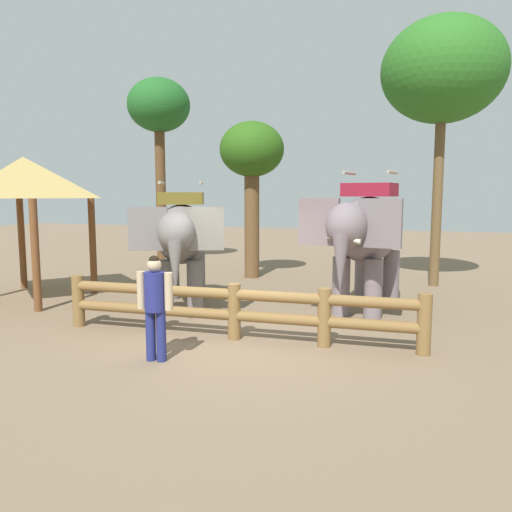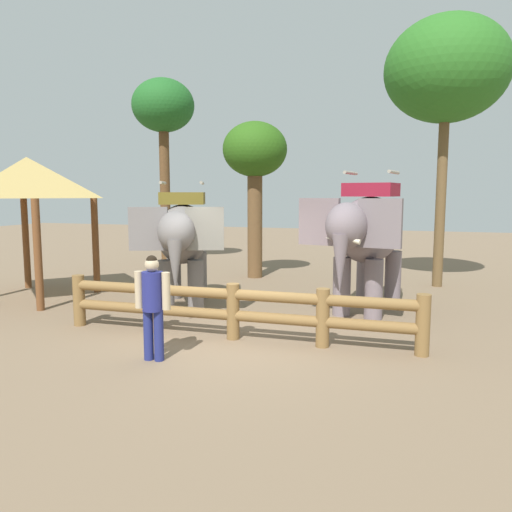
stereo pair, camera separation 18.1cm
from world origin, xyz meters
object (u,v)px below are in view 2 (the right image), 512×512
object	(u,v)px
log_fence	(233,307)
tree_far_left	(255,157)
tourist_woman_in_black	(153,300)
tree_far_right	(447,71)
elephant_near_left	(182,237)
elephant_center	(367,233)
thatched_shelter	(27,180)
tree_back_center	(163,112)

from	to	relation	value
log_fence	tree_far_left	xyz separation A→B (m)	(-1.75, 6.77, 3.26)
tree_far_left	log_fence	bearing A→B (deg)	-75.47
log_fence	tourist_woman_in_black	size ratio (longest dim) A/B	4.03
tree_far_left	tree_far_right	size ratio (longest dim) A/B	0.65
elephant_near_left	elephant_center	xyz separation A→B (m)	(4.20, 0.91, 0.13)
tree_far_left	elephant_center	bearing A→B (deg)	-43.78
log_fence	elephant_center	distance (m)	3.91
tourist_woman_in_black	thatched_shelter	size ratio (longest dim) A/B	0.48
log_fence	tree_back_center	bearing A→B (deg)	124.60
thatched_shelter	tree_back_center	xyz separation A→B (m)	(0.34, 6.69, 2.69)
elephant_near_left	tourist_woman_in_black	xyz separation A→B (m)	(1.25, -3.67, -0.68)
elephant_near_left	tourist_woman_in_black	bearing A→B (deg)	-71.18
elephant_near_left	tree_far_left	distance (m)	5.13
elephant_center	tourist_woman_in_black	size ratio (longest dim) A/B	2.22
elephant_near_left	thatched_shelter	bearing A→B (deg)	-176.87
log_fence	elephant_near_left	size ratio (longest dim) A/B	1.95
log_fence	tourist_woman_in_black	bearing A→B (deg)	-117.93
elephant_near_left	tree_far_left	bearing A→B (deg)	86.22
elephant_center	thatched_shelter	world-z (taller)	thatched_shelter
tourist_woman_in_black	tree_far_right	distance (m)	10.88
elephant_center	log_fence	bearing A→B (deg)	-125.09
log_fence	thatched_shelter	bearing A→B (deg)	163.09
log_fence	tree_back_center	world-z (taller)	tree_back_center
tree_far_right	elephant_center	bearing A→B (deg)	-114.04
elephant_center	tree_back_center	bearing A→B (deg)	145.44
log_fence	thatched_shelter	world-z (taller)	thatched_shelter
log_fence	tree_far_left	world-z (taller)	tree_far_left
elephant_near_left	elephant_center	size ratio (longest dim) A/B	0.93
log_fence	tree_far_right	bearing A→B (deg)	60.77
elephant_near_left	tourist_woman_in_black	size ratio (longest dim) A/B	2.06
elephant_near_left	tree_far_left	xyz separation A→B (m)	(0.31, 4.63, 2.19)
log_fence	elephant_near_left	bearing A→B (deg)	133.99
log_fence	elephant_center	world-z (taller)	elephant_center
thatched_shelter	tourist_woman_in_black	bearing A→B (deg)	-32.19
elephant_near_left	tourist_woman_in_black	world-z (taller)	elephant_near_left
elephant_center	thatched_shelter	distance (m)	8.57
tourist_woman_in_black	tree_far_right	bearing A→B (deg)	61.01
tree_far_right	tree_far_left	bearing A→B (deg)	-178.91
elephant_center	tree_far_right	world-z (taller)	tree_far_right
elephant_near_left	tree_far_right	world-z (taller)	tree_far_right
thatched_shelter	tree_far_right	xyz separation A→B (m)	(10.12, 4.97, 3.05)
log_fence	tree_back_center	distance (m)	11.64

